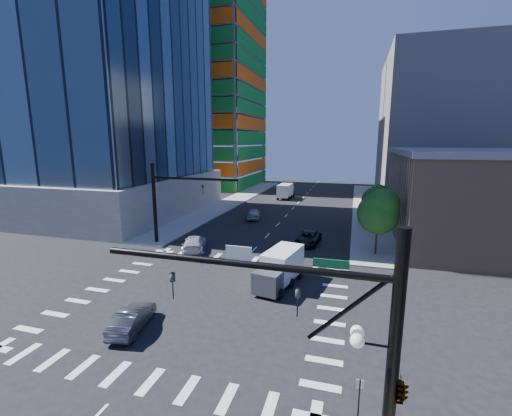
% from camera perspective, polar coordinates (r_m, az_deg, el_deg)
% --- Properties ---
extents(ground, '(160.00, 160.00, 0.00)m').
position_cam_1_polar(ground, '(26.57, -8.09, -14.75)').
color(ground, black).
rests_on(ground, ground).
extents(road_markings, '(20.00, 20.00, 0.01)m').
position_cam_1_polar(road_markings, '(26.57, -8.09, -14.74)').
color(road_markings, silver).
rests_on(road_markings, ground).
extents(sidewalk_ne, '(5.00, 60.00, 0.15)m').
position_cam_1_polar(sidewalk_ne, '(62.81, 18.12, 0.06)').
color(sidewalk_ne, gray).
rests_on(sidewalk_ne, ground).
extents(sidewalk_nw, '(5.00, 60.00, 0.15)m').
position_cam_1_polar(sidewalk_nw, '(66.70, -3.85, 1.22)').
color(sidewalk_nw, gray).
rests_on(sidewalk_nw, ground).
extents(construction_building, '(25.16, 34.50, 70.60)m').
position_cam_1_polar(construction_building, '(92.57, -8.34, 19.15)').
color(construction_building, slate).
rests_on(construction_building, ground).
extents(commercial_building, '(20.50, 22.50, 10.60)m').
position_cam_1_polar(commercial_building, '(46.61, 34.70, 1.46)').
color(commercial_building, tan).
rests_on(commercial_building, ground).
extents(bg_building_ne, '(24.00, 30.00, 28.00)m').
position_cam_1_polar(bg_building_ne, '(78.59, 29.26, 11.55)').
color(bg_building_ne, slate).
rests_on(bg_building_ne, ground).
extents(signal_mast_se, '(10.51, 2.48, 9.00)m').
position_cam_1_polar(signal_mast_se, '(12.14, 17.39, -22.07)').
color(signal_mast_se, black).
rests_on(signal_mast_se, sidewalk_se).
extents(signal_mast_nw, '(10.20, 0.40, 9.00)m').
position_cam_1_polar(signal_mast_nw, '(39.27, -14.78, 1.90)').
color(signal_mast_nw, black).
rests_on(signal_mast_nw, sidewalk_nw).
extents(tree_south, '(4.16, 4.16, 6.82)m').
position_cam_1_polar(tree_south, '(36.36, 19.92, -0.42)').
color(tree_south, '#382316').
rests_on(tree_south, sidewalk_ne).
extents(tree_north, '(3.54, 3.52, 5.78)m').
position_cam_1_polar(tree_north, '(48.29, 19.38, 1.50)').
color(tree_north, '#382316').
rests_on(tree_north, sidewalk_ne).
extents(no_parking_sign, '(0.30, 0.06, 2.20)m').
position_cam_1_polar(no_parking_sign, '(16.30, 16.79, -28.04)').
color(no_parking_sign, black).
rests_on(no_parking_sign, ground).
extents(car_nb_far, '(2.67, 5.16, 1.39)m').
position_cam_1_polar(car_nb_far, '(39.46, 8.74, -4.96)').
color(car_nb_far, black).
rests_on(car_nb_far, ground).
extents(car_sb_near, '(3.77, 5.69, 1.53)m').
position_cam_1_polar(car_sb_near, '(37.54, -10.27, -5.74)').
color(car_sb_near, silver).
rests_on(car_sb_near, ground).
extents(car_sb_mid, '(3.04, 5.03, 1.60)m').
position_cam_1_polar(car_sb_mid, '(51.28, -0.42, -0.96)').
color(car_sb_mid, '#ACAEB4').
rests_on(car_sb_mid, ground).
extents(car_sb_cross, '(2.31, 4.51, 1.42)m').
position_cam_1_polar(car_sb_cross, '(23.63, -19.96, -16.90)').
color(car_sb_cross, '#4A494E').
rests_on(car_sb_cross, ground).
extents(box_truck_near, '(3.28, 5.74, 2.83)m').
position_cam_1_polar(box_truck_near, '(27.95, 3.77, -10.51)').
color(box_truck_near, black).
rests_on(box_truck_near, ground).
extents(box_truck_far, '(2.74, 5.82, 2.99)m').
position_cam_1_polar(box_truck_far, '(69.85, 5.05, 2.69)').
color(box_truck_far, black).
rests_on(box_truck_far, ground).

